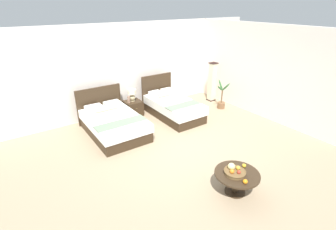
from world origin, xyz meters
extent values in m
cube|color=#9B8568|center=(0.00, 0.00, -0.01)|extent=(10.37, 9.65, 0.02)
cube|color=silver|center=(0.00, 3.02, 1.41)|extent=(10.37, 0.12, 2.81)
cube|color=silver|center=(3.38, 0.40, 1.41)|extent=(0.12, 5.25, 2.81)
cube|color=#362718|center=(-1.01, 1.67, 0.14)|extent=(1.29, 2.01, 0.29)
cube|color=white|center=(-1.01, 1.67, 0.41)|extent=(1.33, 2.05, 0.23)
cube|color=#362718|center=(-1.00, 2.70, 0.54)|extent=(1.36, 0.07, 1.08)
cube|color=white|center=(-1.29, 2.41, 0.59)|extent=(0.46, 0.30, 0.14)
cube|color=white|center=(-0.73, 2.41, 0.59)|extent=(0.46, 0.30, 0.14)
cylinder|color=beige|center=(-1.01, 2.17, 0.60)|extent=(0.70, 0.15, 0.15)
cube|color=gray|center=(-1.01, 1.19, 0.53)|extent=(1.34, 0.40, 0.01)
cube|color=#362718|center=(1.01, 1.67, 0.14)|extent=(1.06, 1.96, 0.28)
cube|color=white|center=(1.01, 1.67, 0.42)|extent=(1.10, 2.00, 0.27)
cube|color=#362718|center=(1.02, 2.68, 0.58)|extent=(1.13, 0.07, 1.15)
cube|color=white|center=(0.79, 2.39, 0.62)|extent=(0.38, 0.30, 0.14)
cube|color=white|center=(1.25, 2.39, 0.62)|extent=(0.38, 0.30, 0.14)
cylinder|color=beige|center=(1.01, 2.15, 0.62)|extent=(0.58, 0.15, 0.15)
cube|color=gray|center=(1.01, 1.19, 0.55)|extent=(1.11, 0.38, 0.01)
cube|color=#362718|center=(0.01, 2.51, 0.24)|extent=(0.52, 0.48, 0.48)
sphere|color=tan|center=(0.01, 2.26, 0.31)|extent=(0.02, 0.02, 0.02)
cylinder|color=tan|center=(0.01, 2.53, 0.49)|extent=(0.15, 0.15, 0.02)
ellipsoid|color=tan|center=(0.01, 2.53, 0.59)|extent=(0.19, 0.19, 0.19)
cylinder|color=#99844C|center=(0.01, 2.53, 0.71)|extent=(0.02, 0.02, 0.04)
cylinder|color=beige|center=(0.01, 2.53, 0.80)|extent=(0.26, 0.26, 0.15)
cylinder|color=#9B755E|center=(-0.14, 2.47, 0.58)|extent=(0.09, 0.09, 0.19)
torus|color=#9B755E|center=(-0.14, 2.47, 0.68)|extent=(0.08, 0.08, 0.01)
cylinder|color=#362718|center=(-0.09, -1.85, 0.01)|extent=(0.39, 0.39, 0.02)
cylinder|color=#362718|center=(-0.09, -1.85, 0.20)|extent=(0.12, 0.12, 0.41)
cylinder|color=#362718|center=(-0.09, -1.85, 0.42)|extent=(0.84, 0.84, 0.04)
cylinder|color=brown|center=(-0.14, -1.83, 0.47)|extent=(0.39, 0.39, 0.06)
torus|color=brown|center=(-0.14, -1.83, 0.50)|extent=(0.41, 0.41, 0.02)
sphere|color=#BA3928|center=(-0.14, -1.92, 0.53)|extent=(0.07, 0.07, 0.07)
sphere|color=gold|center=(-0.05, -1.83, 0.53)|extent=(0.08, 0.08, 0.08)
sphere|color=beige|center=(-0.15, -1.75, 0.56)|extent=(0.13, 0.13, 0.13)
sphere|color=orange|center=(-0.23, -1.84, 0.54)|extent=(0.08, 0.08, 0.08)
sphere|color=gold|center=(0.16, -1.80, 0.48)|extent=(0.08, 0.08, 0.08)
sphere|color=orange|center=(-0.20, -2.13, 0.48)|extent=(0.08, 0.08, 0.08)
cube|color=black|center=(3.03, 2.10, 0.01)|extent=(0.26, 0.26, 0.03)
cube|color=beige|center=(3.03, 2.10, 0.70)|extent=(0.22, 0.22, 1.35)
cube|color=black|center=(3.03, 2.10, 1.39)|extent=(0.26, 0.26, 0.02)
cylinder|color=brown|center=(2.77, 1.32, 0.10)|extent=(0.25, 0.25, 0.20)
cylinder|color=brown|center=(2.77, 1.32, 0.42)|extent=(0.04, 0.04, 0.44)
ellipsoid|color=#306231|center=(2.90, 1.29, 0.75)|extent=(0.31, 0.12, 0.26)
ellipsoid|color=#306231|center=(2.78, 1.43, 0.80)|extent=(0.09, 0.28, 0.35)
ellipsoid|color=#306231|center=(2.65, 1.32, 0.74)|extent=(0.27, 0.07, 0.24)
ellipsoid|color=#306231|center=(2.76, 1.20, 0.77)|extent=(0.08, 0.29, 0.31)
camera|label=1|loc=(-3.35, -4.29, 3.36)|focal=27.08mm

